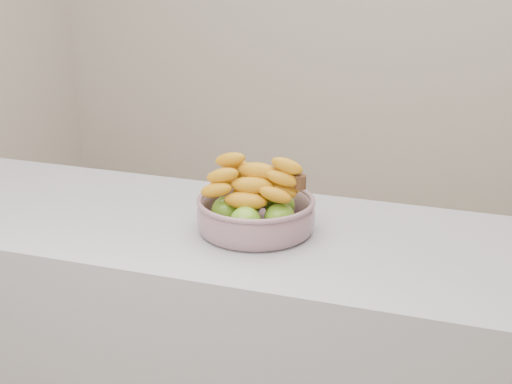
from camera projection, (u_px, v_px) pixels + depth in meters
The scene contains 2 objects.
counter at pixel (220, 378), 1.93m from camera, with size 2.00×0.60×0.90m, color #9F9EA6.
fruit_bowl at pixel (256, 209), 1.73m from camera, with size 0.29×0.29×0.17m.
Camera 1 is at (0.62, -2.02, 1.58)m, focal length 50.00 mm.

